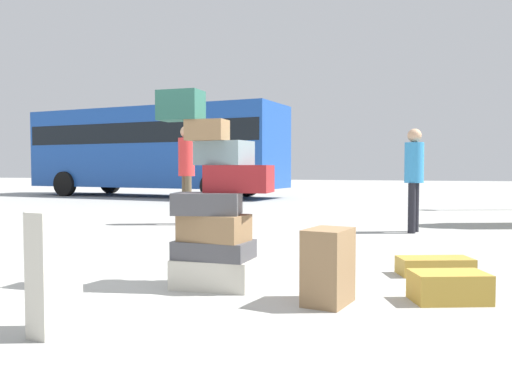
{
  "coord_description": "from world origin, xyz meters",
  "views": [
    {
      "loc": [
        2.02,
        -4.31,
        1.04
      ],
      "look_at": [
        0.32,
        1.06,
        0.78
      ],
      "focal_mm": 36.55,
      "sensor_mm": 36.0,
      "label": 1
    }
  ],
  "objects": [
    {
      "name": "parked_bus",
      "position": [
        -7.22,
        12.71,
        1.83
      ],
      "size": [
        9.87,
        3.64,
        3.15
      ],
      "rotation": [
        0.0,
        0.0,
        -0.12
      ],
      "color": "#1E4CA5",
      "rests_on": "ground"
    },
    {
      "name": "suitcase_cream_white_trunk",
      "position": [
        -0.14,
        -1.63,
        0.39
      ],
      "size": [
        0.2,
        0.33,
        0.77
      ],
      "primitive_type": "cube",
      "rotation": [
        0.0,
        0.0,
        -0.14
      ],
      "color": "beige",
      "rests_on": "ground"
    },
    {
      "name": "suitcase_tower",
      "position": [
        0.33,
        -0.12,
        0.66
      ],
      "size": [
        0.97,
        0.6,
        1.71
      ],
      "color": "beige",
      "rests_on": "ground"
    },
    {
      "name": "person_bearded_onlooker",
      "position": [
        1.92,
        4.39,
        0.99
      ],
      "size": [
        0.3,
        0.33,
        1.66
      ],
      "rotation": [
        0.0,
        0.0,
        -1.79
      ],
      "color": "black",
      "rests_on": "ground"
    },
    {
      "name": "person_tourist_with_camera",
      "position": [
        -2.07,
        4.4,
        1.08
      ],
      "size": [
        0.3,
        0.3,
        1.8
      ],
      "rotation": [
        0.0,
        0.0,
        -0.86
      ],
      "color": "brown",
      "rests_on": "ground"
    },
    {
      "name": "suitcase_tan_left_side",
      "position": [
        2.17,
        0.98,
        0.08
      ],
      "size": [
        0.76,
        0.53,
        0.17
      ],
      "primitive_type": "cube",
      "rotation": [
        0.0,
        0.0,
        0.34
      ],
      "color": "#B28C33",
      "rests_on": "ground"
    },
    {
      "name": "suitcase_brown_right_side",
      "position": [
        1.36,
        -0.4,
        0.29
      ],
      "size": [
        0.37,
        0.47,
        0.58
      ],
      "primitive_type": "cube",
      "rotation": [
        0.0,
        0.0,
        -0.2
      ],
      "color": "olive",
      "rests_on": "ground"
    },
    {
      "name": "suitcase_tan_behind_tower",
      "position": [
        2.24,
        -0.06,
        0.12
      ],
      "size": [
        0.65,
        0.51,
        0.23
      ],
      "primitive_type": "cube",
      "rotation": [
        0.0,
        0.0,
        0.35
      ],
      "color": "#B28C33",
      "rests_on": "ground"
    },
    {
      "name": "ground_plane",
      "position": [
        0.0,
        0.0,
        0.0
      ],
      "size": [
        80.0,
        80.0,
        0.0
      ],
      "primitive_type": "plane",
      "color": "#9E9E99"
    }
  ]
}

